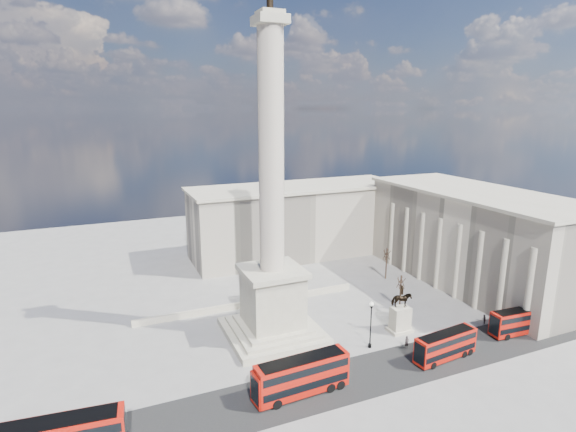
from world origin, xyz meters
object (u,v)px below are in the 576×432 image
(nelsons_column, at_px, (272,255))
(pedestrian_standing, at_px, (484,319))
(victorian_lamp, at_px, (371,321))
(pedestrian_walking, at_px, (407,342))
(red_bus_d, at_px, (520,321))
(red_bus_b, at_px, (295,378))
(pedestrian_crossing, at_px, (342,356))
(red_bus_c, at_px, (446,345))
(red_bus_a, at_px, (303,375))
(equestrian_statue, at_px, (400,316))

(nelsons_column, relative_size, pedestrian_standing, 30.43)
(victorian_lamp, bearing_deg, pedestrian_walking, -25.28)
(red_bus_d, height_order, pedestrian_standing, red_bus_d)
(nelsons_column, xyz_separation_m, red_bus_d, (35.36, -14.70, -10.79))
(red_bus_b, distance_m, pedestrian_standing, 36.06)
(pedestrian_crossing, bearing_deg, red_bus_d, -106.93)
(nelsons_column, xyz_separation_m, pedestrian_walking, (16.50, -11.50, -11.97))
(nelsons_column, xyz_separation_m, red_bus_b, (-2.92, -15.04, -10.65))
(red_bus_c, bearing_deg, nelsons_column, 135.19)
(red_bus_d, relative_size, victorian_lamp, 1.41)
(red_bus_b, xyz_separation_m, pedestrian_crossing, (8.88, 4.04, -1.37))
(red_bus_a, height_order, pedestrian_crossing, red_bus_a)
(red_bus_a, bearing_deg, victorian_lamp, 21.32)
(victorian_lamp, distance_m, pedestrian_walking, 6.26)
(red_bus_a, xyz_separation_m, red_bus_b, (-0.92, 0.30, -0.25))
(red_bus_b, height_order, pedestrian_standing, red_bus_b)
(victorian_lamp, bearing_deg, red_bus_a, -155.90)
(red_bus_c, distance_m, equestrian_statue, 9.18)
(red_bus_b, bearing_deg, equestrian_statue, 14.04)
(red_bus_d, bearing_deg, red_bus_a, -175.09)
(nelsons_column, distance_m, pedestrian_crossing, 17.34)
(red_bus_b, relative_size, red_bus_c, 1.09)
(red_bus_a, height_order, equestrian_statue, equestrian_statue)
(equestrian_statue, distance_m, pedestrian_standing, 14.55)
(red_bus_b, relative_size, equestrian_statue, 1.42)
(victorian_lamp, xyz_separation_m, pedestrian_walking, (4.83, -2.28, -3.28))
(red_bus_b, height_order, red_bus_c, red_bus_b)
(equestrian_statue, bearing_deg, pedestrian_crossing, -161.85)
(red_bus_a, relative_size, pedestrian_crossing, 6.66)
(pedestrian_walking, relative_size, pedestrian_standing, 1.16)
(pedestrian_standing, bearing_deg, pedestrian_crossing, -36.07)
(nelsons_column, bearing_deg, pedestrian_walking, -34.88)
(nelsons_column, bearing_deg, equestrian_statue, -19.96)
(red_bus_b, bearing_deg, victorian_lamp, 14.97)
(red_bus_a, distance_m, red_bus_b, 1.00)
(pedestrian_standing, bearing_deg, red_bus_a, -29.39)
(red_bus_d, bearing_deg, victorian_lamp, 170.91)
(red_bus_a, distance_m, equestrian_statue, 22.43)
(pedestrian_walking, bearing_deg, nelsons_column, 156.99)
(red_bus_d, bearing_deg, pedestrian_crossing, 176.75)
(pedestrian_standing, height_order, pedestrian_crossing, pedestrian_crossing)
(red_bus_c, bearing_deg, victorian_lamp, 134.11)
(nelsons_column, height_order, pedestrian_standing, nelsons_column)
(nelsons_column, bearing_deg, pedestrian_standing, -17.22)
(red_bus_a, height_order, red_bus_b, red_bus_a)
(red_bus_d, xyz_separation_m, victorian_lamp, (-23.69, 5.48, 2.10))
(red_bus_d, xyz_separation_m, equestrian_statue, (-16.62, 7.90, 0.52))
(victorian_lamp, xyz_separation_m, equestrian_statue, (7.07, 2.41, -1.59))
(equestrian_statue, bearing_deg, red_bus_c, -84.48)
(pedestrian_crossing, bearing_deg, nelsons_column, 18.72)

